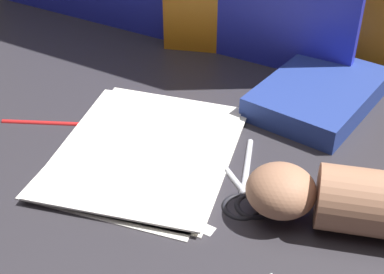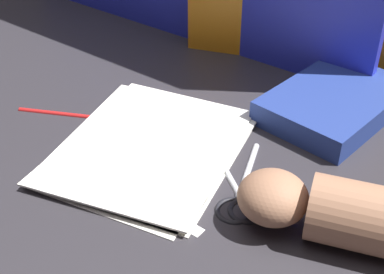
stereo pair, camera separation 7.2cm
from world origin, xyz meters
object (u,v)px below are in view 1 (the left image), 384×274
(paper_stack, at_px, (146,150))
(scissors, at_px, (243,189))
(hand_forearm, at_px, (375,203))
(book_closed, at_px, (319,93))

(paper_stack, height_order, scissors, paper_stack)
(hand_forearm, bearing_deg, book_closed, 110.16)
(paper_stack, distance_m, book_closed, 0.32)
(paper_stack, xyz_separation_m, hand_forearm, (0.32, -0.05, 0.04))
(paper_stack, distance_m, hand_forearm, 0.33)
(scissors, xyz_separation_m, hand_forearm, (0.16, -0.02, 0.04))
(scissors, distance_m, hand_forearm, 0.17)
(book_closed, xyz_separation_m, hand_forearm, (0.10, -0.28, 0.02))
(scissors, relative_size, hand_forearm, 0.58)
(paper_stack, xyz_separation_m, scissors, (0.16, -0.04, -0.00))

